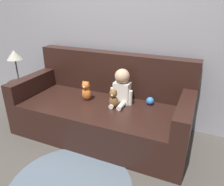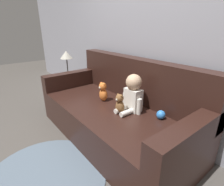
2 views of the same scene
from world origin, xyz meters
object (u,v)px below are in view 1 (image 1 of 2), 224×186
Objects in this scene: teddy_bear_brown at (113,99)px; toy_ball at (150,101)px; couch at (103,109)px; side_table at (16,67)px; person_baby at (122,87)px; plush_toy_side at (86,91)px.

teddy_bear_brown is 0.45m from toy_ball.
toy_ball is at bearing 14.48° from couch.
toy_ball is 1.99m from side_table.
teddy_bear_brown is at bearing -104.22° from person_baby.
person_baby is at bearing 11.56° from couch.
plush_toy_side is 1.22m from side_table.
side_table reaches higher than plush_toy_side.
toy_ball is 0.10× the size of side_table.
side_table reaches higher than toy_ball.
couch is at bearing 13.80° from plush_toy_side.
teddy_bear_brown is 0.91× the size of plush_toy_side.
couch is 0.31m from teddy_bear_brown.
teddy_bear_brown is at bearing -29.89° from couch.
person_baby is 4.57× the size of toy_ball.
couch is 0.31m from plush_toy_side.
person_baby is 0.45m from plush_toy_side.
plush_toy_side is at bearing -3.75° from side_table.
person_baby is at bearing 12.63° from plush_toy_side.
plush_toy_side is (-0.43, -0.10, -0.08)m from person_baby.
person_baby is 0.38m from toy_ball.
toy_ball is (0.56, 0.14, 0.15)m from couch.
plush_toy_side reaches higher than teddy_bear_brown.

